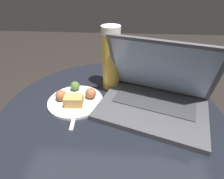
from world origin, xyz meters
TOP-DOWN VIEW (x-y plane):
  - table at (0.00, 0.00)m, footprint 0.73×0.73m
  - laptop at (0.14, 0.02)m, footprint 0.40×0.33m
  - beer_glass at (-0.01, 0.14)m, footprint 0.07×0.07m
  - snack_plate at (-0.13, 0.03)m, footprint 0.19×0.19m
  - fork at (-0.12, -0.00)m, footprint 0.04×0.19m

SIDE VIEW (x-z plane):
  - table at x=0.00m, z-range 0.14..0.71m
  - fork at x=-0.12m, z-range 0.57..0.57m
  - snack_plate at x=-0.13m, z-range 0.56..0.61m
  - laptop at x=0.14m, z-range 0.50..0.73m
  - beer_glass at x=-0.01m, z-range 0.57..0.81m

